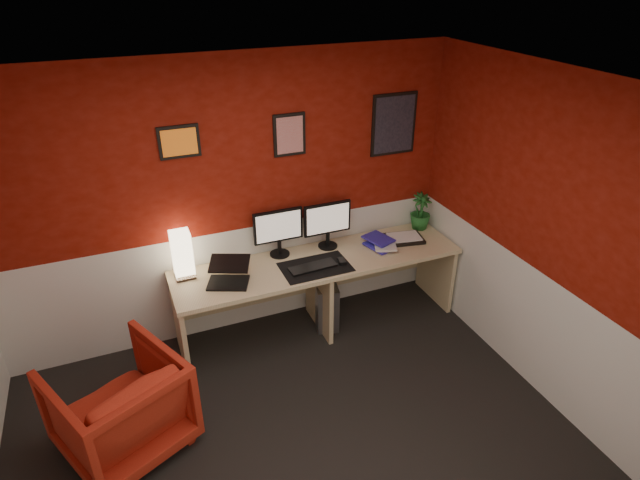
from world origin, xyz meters
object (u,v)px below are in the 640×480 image
(desk, at_px, (319,294))
(zen_tray, at_px, (404,239))
(pc_tower, at_px, (325,300))
(monitor_right, at_px, (328,219))
(monitor_left, at_px, (279,226))
(armchair, at_px, (120,406))
(shoji_lamp, at_px, (182,256))
(laptop, at_px, (227,273))
(potted_plant, at_px, (421,211))

(desk, bearing_deg, zen_tray, 2.50)
(pc_tower, bearing_deg, monitor_right, 70.87)
(monitor_left, xyz_separation_m, monitor_right, (0.46, -0.03, 0.00))
(pc_tower, bearing_deg, armchair, -143.46)
(desk, xyz_separation_m, shoji_lamp, (-1.15, 0.18, 0.56))
(shoji_lamp, distance_m, monitor_right, 1.32)
(shoji_lamp, relative_size, laptop, 1.21)
(monitor_right, distance_m, zen_tray, 0.79)
(laptop, relative_size, monitor_right, 0.57)
(monitor_right, bearing_deg, laptop, -164.99)
(shoji_lamp, relative_size, armchair, 0.49)
(zen_tray, distance_m, armchair, 2.83)
(monitor_right, bearing_deg, zen_tray, -12.72)
(armchair, bearing_deg, zen_tray, 171.07)
(zen_tray, bearing_deg, potted_plant, 31.68)
(desk, distance_m, monitor_left, 0.75)
(desk, xyz_separation_m, monitor_right, (0.17, 0.20, 0.66))
(potted_plant, distance_m, armchair, 3.16)
(shoji_lamp, bearing_deg, potted_plant, 0.60)
(monitor_right, distance_m, potted_plant, 1.00)
(desk, height_order, monitor_right, monitor_right)
(shoji_lamp, distance_m, potted_plant, 2.31)
(monitor_left, bearing_deg, pc_tower, -22.73)
(pc_tower, bearing_deg, laptop, -158.36)
(laptop, bearing_deg, armchair, -121.69)
(laptop, distance_m, zen_tray, 1.74)
(desk, bearing_deg, potted_plant, 10.02)
(desk, height_order, zen_tray, zen_tray)
(monitor_left, relative_size, armchair, 0.72)
(monitor_right, distance_m, armchair, 2.29)
(laptop, height_order, pc_tower, laptop)
(laptop, xyz_separation_m, potted_plant, (2.00, 0.27, 0.07))
(monitor_right, bearing_deg, potted_plant, 0.22)
(desk, xyz_separation_m, laptop, (-0.84, -0.07, 0.47))
(laptop, height_order, monitor_left, monitor_left)
(laptop, bearing_deg, shoji_lamp, 164.12)
(laptop, bearing_deg, pc_tower, 31.61)
(monitor_left, bearing_deg, desk, -38.19)
(armchair, bearing_deg, desk, 177.35)
(shoji_lamp, bearing_deg, armchair, -125.10)
(monitor_right, bearing_deg, monitor_left, 176.70)
(shoji_lamp, xyz_separation_m, laptop, (0.31, -0.25, -0.09))
(shoji_lamp, height_order, armchair, shoji_lamp)
(monitor_left, relative_size, pc_tower, 1.29)
(desk, xyz_separation_m, zen_tray, (0.89, 0.04, 0.38))
(pc_tower, bearing_deg, shoji_lamp, -172.04)
(zen_tray, xyz_separation_m, armchair, (-2.70, -0.79, -0.38))
(monitor_left, relative_size, zen_tray, 1.66)
(shoji_lamp, height_order, zen_tray, shoji_lamp)
(monitor_left, height_order, pc_tower, monitor_left)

